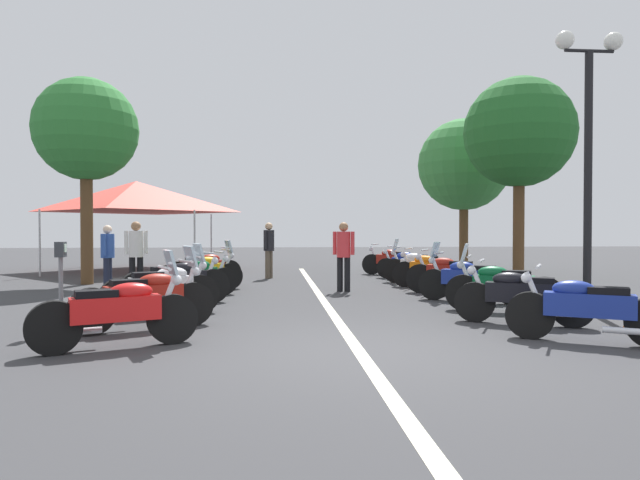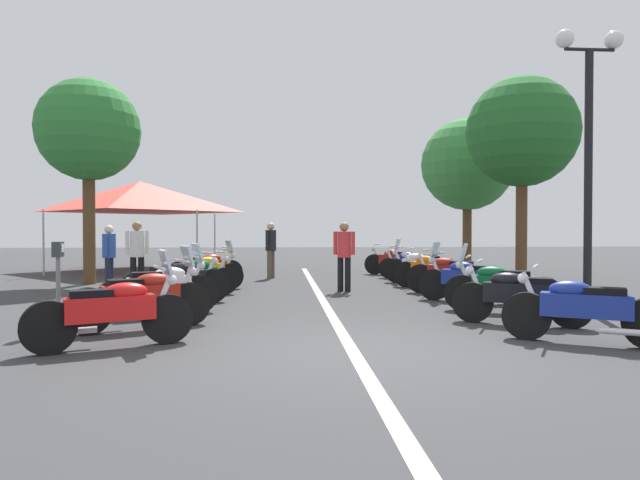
% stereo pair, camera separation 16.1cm
% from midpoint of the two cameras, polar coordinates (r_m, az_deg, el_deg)
% --- Properties ---
extents(ground_plane, '(80.00, 80.00, 0.00)m').
position_cam_midpoint_polar(ground_plane, '(6.81, 3.36, -11.34)').
color(ground_plane, '#38383A').
extents(lane_centre_stripe, '(18.69, 0.16, 0.01)m').
position_cam_midpoint_polar(lane_centre_stripe, '(11.68, -0.10, -6.12)').
color(lane_centre_stripe, beige).
rests_on(lane_centre_stripe, ground_plane).
extents(motorcycle_left_row_0, '(1.00, 1.90, 1.21)m').
position_cam_midpoint_polar(motorcycle_left_row_0, '(7.35, -20.48, -6.81)').
color(motorcycle_left_row_0, black).
rests_on(motorcycle_left_row_0, ground_plane).
extents(motorcycle_left_row_1, '(1.14, 1.92, 1.22)m').
position_cam_midpoint_polar(motorcycle_left_row_1, '(8.57, -17.85, -5.63)').
color(motorcycle_left_row_1, black).
rests_on(motorcycle_left_row_1, ground_plane).
extents(motorcycle_left_row_2, '(1.04, 1.89, 1.23)m').
position_cam_midpoint_polar(motorcycle_left_row_2, '(9.83, -16.19, -4.74)').
color(motorcycle_left_row_2, black).
rests_on(motorcycle_left_row_2, ground_plane).
extents(motorcycle_left_row_3, '(1.17, 1.98, 1.02)m').
position_cam_midpoint_polar(motorcycle_left_row_3, '(11.15, -14.78, -4.09)').
color(motorcycle_left_row_3, black).
rests_on(motorcycle_left_row_3, ground_plane).
extents(motorcycle_left_row_4, '(1.04, 2.00, 0.99)m').
position_cam_midpoint_polar(motorcycle_left_row_4, '(12.52, -13.38, -3.61)').
color(motorcycle_left_row_4, black).
rests_on(motorcycle_left_row_4, ground_plane).
extents(motorcycle_left_row_5, '(1.00, 2.01, 1.21)m').
position_cam_midpoint_polar(motorcycle_left_row_5, '(13.72, -12.36, -3.13)').
color(motorcycle_left_row_5, black).
rests_on(motorcycle_left_row_5, ground_plane).
extents(motorcycle_left_row_6, '(1.10, 1.91, 1.01)m').
position_cam_midpoint_polar(motorcycle_left_row_6, '(14.96, -12.02, -2.81)').
color(motorcycle_left_row_6, black).
rests_on(motorcycle_left_row_6, ground_plane).
extents(motorcycle_right_row_0, '(1.15, 1.84, 1.00)m').
position_cam_midpoint_polar(motorcycle_right_row_0, '(7.97, 25.09, -6.32)').
color(motorcycle_right_row_0, black).
rests_on(motorcycle_right_row_0, ground_plane).
extents(motorcycle_right_row_1, '(1.09, 1.88, 1.00)m').
position_cam_midpoint_polar(motorcycle_right_row_1, '(9.14, 19.34, -5.34)').
color(motorcycle_right_row_1, black).
rests_on(motorcycle_right_row_1, ground_plane).
extents(motorcycle_right_row_2, '(1.02, 1.90, 1.21)m').
position_cam_midpoint_polar(motorcycle_right_row_2, '(10.40, 17.62, -4.47)').
color(motorcycle_right_row_2, black).
rests_on(motorcycle_right_row_2, ground_plane).
extents(motorcycle_right_row_3, '(1.30, 1.91, 1.21)m').
position_cam_midpoint_polar(motorcycle_right_row_3, '(11.68, 14.65, -3.86)').
color(motorcycle_right_row_3, black).
rests_on(motorcycle_right_row_3, ground_plane).
extents(motorcycle_right_row_4, '(1.13, 1.89, 1.01)m').
position_cam_midpoint_polar(motorcycle_right_row_4, '(12.98, 12.81, -3.38)').
color(motorcycle_right_row_4, black).
rests_on(motorcycle_right_row_4, ground_plane).
extents(motorcycle_right_row_5, '(1.18, 1.80, 1.01)m').
position_cam_midpoint_polar(motorcycle_right_row_5, '(14.22, 10.90, -3.01)').
color(motorcycle_right_row_5, black).
rests_on(motorcycle_right_row_5, ground_plane).
extents(motorcycle_right_row_6, '(1.00, 1.96, 1.22)m').
position_cam_midpoint_polar(motorcycle_right_row_6, '(15.44, 9.82, -2.63)').
color(motorcycle_right_row_6, black).
rests_on(motorcycle_right_row_6, ground_plane).
extents(motorcycle_right_row_7, '(1.05, 1.98, 0.98)m').
position_cam_midpoint_polar(motorcycle_right_row_7, '(16.83, 8.96, -2.41)').
color(motorcycle_right_row_7, black).
rests_on(motorcycle_right_row_7, ground_plane).
extents(motorcycle_right_row_8, '(1.22, 1.97, 1.01)m').
position_cam_midpoint_polar(motorcycle_right_row_8, '(18.09, 7.32, -2.11)').
color(motorcycle_right_row_8, black).
rests_on(motorcycle_right_row_8, ground_plane).
extents(street_lamp_twin_globe, '(0.32, 1.22, 4.98)m').
position_cam_midpoint_polar(street_lamp_twin_globe, '(11.18, 25.35, 10.89)').
color(street_lamp_twin_globe, black).
rests_on(street_lamp_twin_globe, ground_plane).
extents(parking_meter, '(0.19, 0.14, 1.29)m').
position_cam_midpoint_polar(parking_meter, '(8.86, -25.42, -2.70)').
color(parking_meter, slate).
rests_on(parking_meter, ground_plane).
extents(bystander_0, '(0.32, 0.50, 1.66)m').
position_cam_midpoint_polar(bystander_0, '(13.81, -18.58, -1.04)').
color(bystander_0, black).
rests_on(bystander_0, ground_plane).
extents(bystander_1, '(0.32, 0.49, 1.64)m').
position_cam_midpoint_polar(bystander_1, '(13.18, 2.08, -1.14)').
color(bystander_1, black).
rests_on(bystander_1, ground_plane).
extents(bystander_2, '(0.48, 0.32, 1.68)m').
position_cam_midpoint_polar(bystander_2, '(16.82, -5.51, -0.58)').
color(bystander_2, brown).
rests_on(bystander_2, ground_plane).
extents(bystander_3, '(0.53, 0.32, 1.57)m').
position_cam_midpoint_polar(bystander_3, '(14.55, -21.16, -1.17)').
color(bystander_3, '#1E2338').
rests_on(bystander_3, ground_plane).
extents(roadside_tree_0, '(3.16, 3.16, 5.86)m').
position_cam_midpoint_polar(roadside_tree_0, '(17.36, 19.42, 10.25)').
color(roadside_tree_0, brown).
rests_on(roadside_tree_0, ground_plane).
extents(roadside_tree_1, '(2.72, 2.72, 5.51)m').
position_cam_midpoint_polar(roadside_tree_1, '(16.46, -23.04, 10.23)').
color(roadside_tree_1, brown).
rests_on(roadside_tree_1, ground_plane).
extents(roadside_tree_2, '(3.29, 3.29, 5.45)m').
position_cam_midpoint_polar(roadside_tree_2, '(20.93, 14.27, 7.41)').
color(roadside_tree_2, brown).
rests_on(roadside_tree_2, ground_plane).
extents(event_tent, '(5.29, 5.29, 3.20)m').
position_cam_midpoint_polar(event_tent, '(21.07, -18.45, 4.23)').
color(event_tent, '#E54C3F').
rests_on(event_tent, ground_plane).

